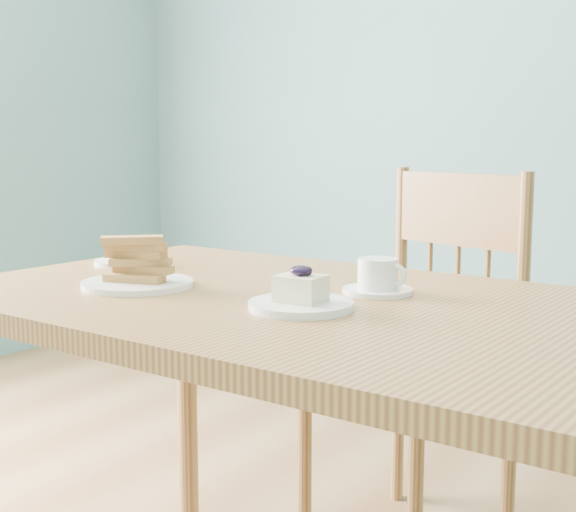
{
  "coord_description": "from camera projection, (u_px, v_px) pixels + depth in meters",
  "views": [
    {
      "loc": [
        0.85,
        -0.95,
        1.05
      ],
      "look_at": [
        -0.02,
        0.3,
        0.83
      ],
      "focal_mm": 50.0,
      "sensor_mm": 36.0,
      "label": 1
    }
  ],
  "objects": [
    {
      "name": "dining_table",
      "position": [
        314.0,
        340.0,
        1.46
      ],
      "size": [
        1.45,
        0.85,
        0.77
      ],
      "rotation": [
        0.0,
        0.0,
        -0.02
      ],
      "color": "olive",
      "rests_on": "ground"
    },
    {
      "name": "dining_chair",
      "position": [
        420.0,
        356.0,
        2.07
      ],
      "size": [
        0.54,
        0.53,
        0.98
      ],
      "rotation": [
        0.0,
        0.0,
        -0.26
      ],
      "color": "olive",
      "rests_on": "ground"
    },
    {
      "name": "cheesecake_plate_near",
      "position": [
        301.0,
        298.0,
        1.36
      ],
      "size": [
        0.18,
        0.18,
        0.08
      ],
      "rotation": [
        0.0,
        0.0,
        0.05
      ],
      "color": "white",
      "rests_on": "dining_table"
    },
    {
      "name": "cheesecake_plate_far",
      "position": [
        126.0,
        258.0,
        1.85
      ],
      "size": [
        0.15,
        0.15,
        0.06
      ],
      "rotation": [
        0.0,
        0.0,
        0.62
      ],
      "color": "white",
      "rests_on": "dining_table"
    },
    {
      "name": "coffee_cup",
      "position": [
        378.0,
        279.0,
        1.5
      ],
      "size": [
        0.13,
        0.13,
        0.07
      ],
      "rotation": [
        0.0,
        0.0,
        0.02
      ],
      "color": "white",
      "rests_on": "dining_table"
    },
    {
      "name": "biscotti_plate",
      "position": [
        137.0,
        270.0,
        1.57
      ],
      "size": [
        0.22,
        0.22,
        0.1
      ],
      "rotation": [
        0.0,
        0.0,
        0.36
      ],
      "color": "white",
      "rests_on": "dining_table"
    }
  ]
}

